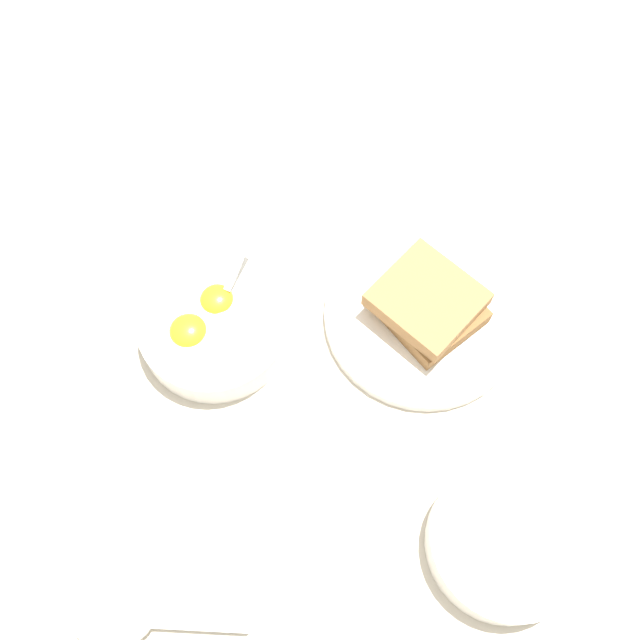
% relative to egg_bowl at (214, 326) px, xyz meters
% --- Properties ---
extents(ground_plane, '(3.00, 3.00, 0.00)m').
position_rel_egg_bowl_xyz_m(ground_plane, '(0.09, 0.13, -0.02)').
color(ground_plane, beige).
extents(egg_bowl, '(0.15, 0.15, 0.07)m').
position_rel_egg_bowl_xyz_m(egg_bowl, '(0.00, 0.00, 0.00)').
color(egg_bowl, white).
rests_on(egg_bowl, ground_plane).
extents(toast_plate, '(0.20, 0.20, 0.01)m').
position_rel_egg_bowl_xyz_m(toast_plate, '(-0.02, 0.21, -0.01)').
color(toast_plate, white).
rests_on(toast_plate, ground_plane).
extents(toast_sandwich, '(0.13, 0.13, 0.04)m').
position_rel_egg_bowl_xyz_m(toast_sandwich, '(-0.02, 0.21, 0.01)').
color(toast_sandwich, brown).
rests_on(toast_sandwich, toast_plate).
extents(soup_spoon, '(0.06, 0.16, 0.03)m').
position_rel_egg_bowl_xyz_m(soup_spoon, '(0.27, -0.06, -0.01)').
color(soup_spoon, white).
rests_on(soup_spoon, ground_plane).
extents(congee_bowl, '(0.14, 0.14, 0.04)m').
position_rel_egg_bowl_xyz_m(congee_bowl, '(0.21, 0.27, 0.00)').
color(congee_bowl, white).
rests_on(congee_bowl, ground_plane).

